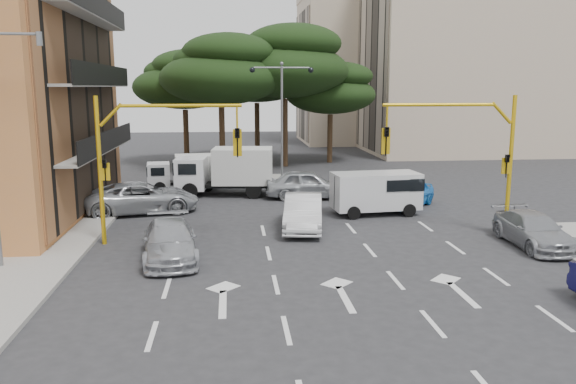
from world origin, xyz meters
name	(u,v)px	position (x,y,z in m)	size (l,w,h in m)	color
ground	(319,252)	(0.00, 0.00, 0.00)	(120.00, 120.00, 0.00)	#28282B
median_strip	(282,182)	(0.00, 16.00, 0.07)	(1.40, 6.00, 0.15)	gray
apartment_beige_near	(475,55)	(19.95, 32.00, 9.35)	(20.20, 12.15, 18.70)	#C3AE92
apartment_beige_far	(371,69)	(12.95, 44.00, 8.35)	(16.20, 12.15, 16.70)	#C3AE92
pine_left_near	(221,69)	(-3.94, 21.96, 7.60)	(9.15, 9.15, 10.23)	#382616
pine_center	(286,61)	(1.06, 23.96, 8.30)	(9.98, 9.98, 11.16)	#382616
pine_left_far	(185,79)	(-6.94, 25.96, 6.91)	(8.32, 8.32, 9.30)	#382616
pine_right	(331,88)	(5.06, 25.96, 6.22)	(7.49, 7.49, 8.37)	#382616
pine_back	(257,72)	(-0.94, 28.96, 7.60)	(9.15, 9.15, 10.23)	#382616
signal_mast_right	(471,146)	(6.80, 1.99, 3.88)	(5.79, 0.37, 6.00)	gold
signal_mast_left	(145,149)	(-6.80, 1.99, 3.88)	(5.79, 0.37, 6.00)	gold
street_lamp_center	(282,101)	(0.00, 16.00, 5.43)	(4.16, 0.36, 7.77)	slate
car_white_hatch	(303,212)	(-0.18, 3.61, 0.78)	(1.64, 4.71, 1.55)	silver
car_blue_compact	(408,194)	(6.00, 7.71, 0.72)	(1.70, 4.22, 1.44)	blue
car_silver_wagon	(170,241)	(-5.70, -0.31, 0.69)	(1.94, 4.77, 1.38)	#A6A8AE
car_silver_cross_a	(142,198)	(-7.92, 7.76, 0.79)	(2.63, 5.70, 1.58)	#A2A5A9
car_silver_cross_b	(308,184)	(1.00, 10.64, 0.82)	(1.95, 4.84, 1.65)	#A8ACB1
car_silver_parked	(533,230)	(8.70, -0.07, 0.66)	(1.86, 4.57, 1.33)	#96989D
van_white	(376,193)	(3.84, 6.25, 1.08)	(1.95, 4.30, 2.15)	silver
box_truck_a	(184,173)	(-6.26, 14.00, 1.10)	(1.87, 4.45, 2.19)	silver
box_truck_b	(225,172)	(-3.71, 12.07, 1.41)	(2.40, 5.72, 2.82)	white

